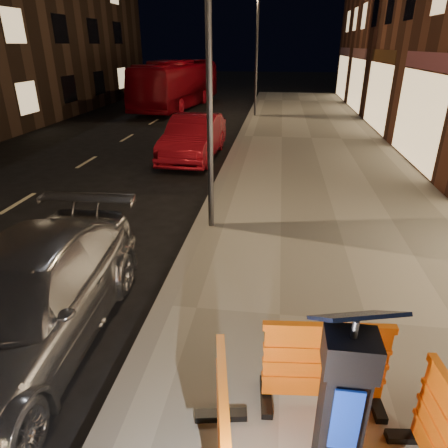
# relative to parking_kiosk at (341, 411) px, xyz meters

# --- Properties ---
(ground_plane) EXTENTS (120.00, 120.00, 0.00)m
(ground_plane) POSITION_rel_parking_kiosk_xyz_m (-2.21, 2.46, -1.09)
(ground_plane) COLOR black
(ground_plane) RESTS_ON ground
(sidewalk) EXTENTS (6.00, 60.00, 0.15)m
(sidewalk) POSITION_rel_parking_kiosk_xyz_m (0.79, 2.46, -1.02)
(sidewalk) COLOR gray
(sidewalk) RESTS_ON ground
(kerb) EXTENTS (0.30, 60.00, 0.15)m
(kerb) POSITION_rel_parking_kiosk_xyz_m (-2.21, 2.46, -1.02)
(kerb) COLOR slate
(kerb) RESTS_ON ground
(parking_kiosk) EXTENTS (0.67, 0.67, 1.88)m
(parking_kiosk) POSITION_rel_parking_kiosk_xyz_m (0.00, 0.00, 0.00)
(parking_kiosk) COLOR black
(parking_kiosk) RESTS_ON sidewalk
(barrier_back) EXTENTS (1.39, 0.67, 1.05)m
(barrier_back) POSITION_rel_parking_kiosk_xyz_m (0.00, 0.95, -0.42)
(barrier_back) COLOR orange
(barrier_back) RESTS_ON sidewalk
(barrier_kerbside) EXTENTS (0.78, 1.43, 1.05)m
(barrier_kerbside) POSITION_rel_parking_kiosk_xyz_m (-0.95, 0.00, -0.42)
(barrier_kerbside) COLOR orange
(barrier_kerbside) RESTS_ON sidewalk
(car_silver) EXTENTS (2.15, 4.94, 1.41)m
(car_silver) POSITION_rel_parking_kiosk_xyz_m (-3.79, 1.51, -1.09)
(car_silver) COLOR #A8A8AD
(car_silver) RESTS_ON ground
(car_red) EXTENTS (1.70, 4.58, 1.50)m
(car_red) POSITION_rel_parking_kiosk_xyz_m (-3.57, 11.48, -1.09)
(car_red) COLOR maroon
(car_red) RESTS_ON ground
(bus_doubledecker) EXTENTS (3.53, 10.51, 2.87)m
(bus_doubledecker) POSITION_rel_parking_kiosk_xyz_m (-7.15, 23.97, -1.09)
(bus_doubledecker) COLOR maroon
(bus_doubledecker) RESTS_ON ground
(street_lamp_mid) EXTENTS (0.12, 0.12, 6.00)m
(street_lamp_mid) POSITION_rel_parking_kiosk_xyz_m (-1.96, 5.46, 2.06)
(street_lamp_mid) COLOR #3F3F44
(street_lamp_mid) RESTS_ON sidewalk
(street_lamp_far) EXTENTS (0.12, 0.12, 6.00)m
(street_lamp_far) POSITION_rel_parking_kiosk_xyz_m (-1.96, 20.46, 2.06)
(street_lamp_far) COLOR #3F3F44
(street_lamp_far) RESTS_ON sidewalk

